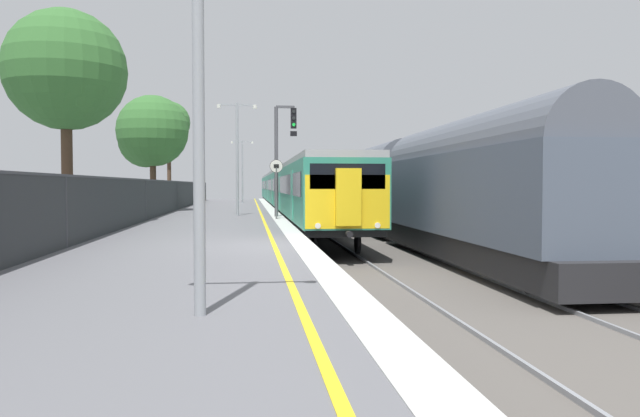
% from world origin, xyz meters
% --- Properties ---
extents(ground, '(17.40, 110.00, 1.21)m').
position_xyz_m(ground, '(2.64, 0.00, -0.61)').
color(ground, slate).
extents(commuter_train_at_platform, '(2.83, 61.80, 3.81)m').
position_xyz_m(commuter_train_at_platform, '(2.10, 34.07, 1.27)').
color(commuter_train_at_platform, '#2D846B').
rests_on(commuter_train_at_platform, ground).
extents(freight_train_adjacent_track, '(2.60, 62.34, 4.62)m').
position_xyz_m(freight_train_adjacent_track, '(6.10, 26.72, 1.53)').
color(freight_train_adjacent_track, '#232326').
rests_on(freight_train_adjacent_track, ground).
extents(signal_gantry, '(1.10, 0.24, 5.43)m').
position_xyz_m(signal_gantry, '(0.61, 14.55, 3.37)').
color(signal_gantry, '#47474C').
rests_on(signal_gantry, ground).
extents(speed_limit_sign, '(0.59, 0.08, 2.70)m').
position_xyz_m(speed_limit_sign, '(0.25, 12.27, 1.72)').
color(speed_limit_sign, '#59595B').
rests_on(speed_limit_sign, ground).
extents(platform_lamp_near, '(2.00, 0.20, 5.64)m').
position_xyz_m(platform_lamp_near, '(-1.57, -8.33, 3.33)').
color(platform_lamp_near, '#93999E').
rests_on(platform_lamp_near, ground).
extents(platform_lamp_mid, '(2.00, 0.20, 5.68)m').
position_xyz_m(platform_lamp_mid, '(-1.57, 15.70, 3.35)').
color(platform_lamp_mid, '#93999E').
rests_on(platform_lamp_mid, ground).
extents(platform_lamp_far, '(2.00, 0.20, 5.52)m').
position_xyz_m(platform_lamp_far, '(-1.57, 39.72, 3.27)').
color(platform_lamp_far, '#93999E').
rests_on(platform_lamp_far, ground).
extents(platform_back_fence, '(0.07, 99.00, 1.81)m').
position_xyz_m(platform_back_fence, '(-5.45, 0.00, 0.95)').
color(platform_back_fence, '#282B2D').
rests_on(platform_back_fence, ground).
extents(background_tree_left, '(4.74, 4.74, 8.45)m').
position_xyz_m(background_tree_left, '(-8.04, 9.65, 5.95)').
color(background_tree_left, '#473323').
rests_on(background_tree_left, ground).
extents(background_tree_centre, '(3.19, 3.25, 7.85)m').
position_xyz_m(background_tree_centre, '(-6.95, 31.87, 6.10)').
color(background_tree_centre, '#473323').
rests_on(background_tree_centre, ground).
extents(background_tree_right, '(4.23, 4.23, 6.89)m').
position_xyz_m(background_tree_right, '(-6.80, 22.05, 4.59)').
color(background_tree_right, '#473323').
rests_on(background_tree_right, ground).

